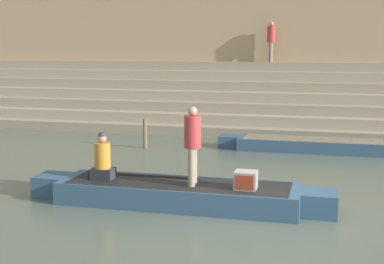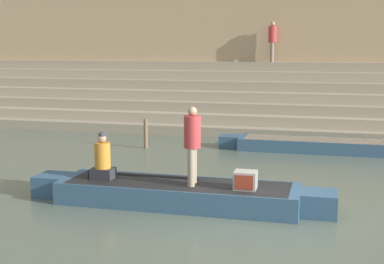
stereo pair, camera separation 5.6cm
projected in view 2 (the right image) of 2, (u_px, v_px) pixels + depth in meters
The scene contains 10 objects.
ground_plane at pixel (264, 215), 10.65m from camera, with size 120.00×120.00×0.00m, color #566051.
ghat_steps at pixel (299, 106), 21.47m from camera, with size 36.00×4.49×2.67m.
back_wall at pixel (304, 19), 23.02m from camera, with size 34.20×1.28×9.04m.
rowboat_main at pixel (178, 193), 11.31m from camera, with size 6.54×1.50×0.47m.
person_standing at pixel (192, 141), 10.92m from camera, with size 0.34×0.34×1.64m.
person_rowing at pixel (103, 160), 11.58m from camera, with size 0.48×0.38×1.03m.
tv_set at pixel (245, 180), 10.75m from camera, with size 0.45×0.41×0.37m.
moored_boat_shore at pixel (313, 145), 17.11m from camera, with size 6.08×1.23×0.39m.
mooring_post at pixel (146, 134), 17.58m from camera, with size 0.13×0.13×0.97m, color brown.
person_on_steps at pixel (272, 39), 22.58m from camera, with size 0.35×0.35×1.70m.
Camera 2 is at (1.17, -10.29, 3.31)m, focal length 50.00 mm.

